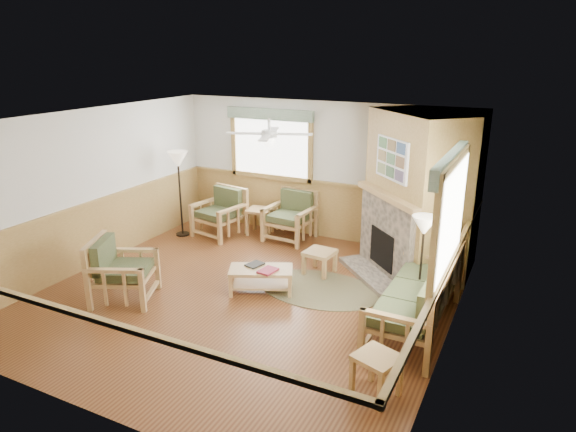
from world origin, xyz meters
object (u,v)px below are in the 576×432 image
at_px(end_table_chairs, 260,221).
at_px(footstool, 320,262).
at_px(armchair_left, 123,270).
at_px(armchair_back_left, 219,213).
at_px(armchair_back_right, 290,216).
at_px(sofa, 416,295).
at_px(floor_lamp_left, 180,194).
at_px(coffee_table, 261,280).
at_px(floor_lamp_right, 421,267).
at_px(end_table_sofa, 376,375).

xyz_separation_m(end_table_chairs, footstool, (1.86, -1.26, -0.07)).
bearing_deg(footstool, armchair_left, -136.20).
relative_size(armchair_back_left, armchair_back_right, 1.00).
xyz_separation_m(sofa, floor_lamp_left, (-5.10, 1.58, 0.38)).
height_order(armchair_back_left, armchair_left, armchair_left).
bearing_deg(coffee_table, armchair_back_left, 112.14).
distance_m(coffee_table, footstool, 1.18).
bearing_deg(coffee_table, sofa, -25.84).
bearing_deg(footstool, end_table_chairs, 145.94).
distance_m(armchair_back_right, armchair_left, 3.60).
bearing_deg(armchair_back_right, armchair_left, -103.39).
bearing_deg(armchair_back_left, armchair_back_right, 28.07).
height_order(end_table_chairs, floor_lamp_right, floor_lamp_right).
xyz_separation_m(coffee_table, end_table_chairs, (-1.31, 2.30, 0.07)).
xyz_separation_m(armchair_back_left, end_table_sofa, (4.37, -3.54, -0.23)).
bearing_deg(armchair_back_right, armchair_back_left, -158.63).
relative_size(coffee_table, end_table_chairs, 1.82).
bearing_deg(end_table_chairs, floor_lamp_right, -28.02).
distance_m(armchair_left, end_table_chairs, 3.46).
distance_m(armchair_left, coffee_table, 2.08).
xyz_separation_m(armchair_left, end_table_sofa, (4.08, -0.53, -0.23)).
relative_size(coffee_table, floor_lamp_right, 0.65).
height_order(end_table_sofa, floor_lamp_right, floor_lamp_right).
bearing_deg(floor_lamp_left, armchair_back_right, 19.96).
distance_m(armchair_back_left, end_table_chairs, 0.85).
bearing_deg(footstool, end_table_sofa, -56.18).
bearing_deg(end_table_chairs, footstool, -34.06).
height_order(armchair_back_right, end_table_sofa, armchair_back_right).
distance_m(coffee_table, floor_lamp_right, 2.45).
bearing_deg(end_table_sofa, armchair_back_left, 141.06).
distance_m(armchair_back_left, armchair_left, 3.02).
relative_size(coffee_table, footstool, 2.09).
relative_size(armchair_back_right, footstool, 2.05).
distance_m(sofa, armchair_left, 4.26).
relative_size(armchair_back_left, coffee_table, 0.98).
relative_size(end_table_chairs, end_table_sofa, 1.08).
relative_size(armchair_left, footstool, 2.06).
height_order(sofa, end_table_chairs, sofa).
bearing_deg(armchair_back_left, coffee_table, -31.98).
xyz_separation_m(floor_lamp_left, floor_lamp_right, (5.06, -1.20, -0.12)).
relative_size(footstool, floor_lamp_right, 0.31).
bearing_deg(armchair_left, floor_lamp_right, -94.45).
height_order(armchair_back_left, end_table_sofa, armchair_back_left).
bearing_deg(floor_lamp_left, end_table_chairs, 28.44).
relative_size(armchair_left, coffee_table, 0.99).
bearing_deg(floor_lamp_right, sofa, -84.47).
height_order(armchair_back_right, floor_lamp_left, floor_lamp_left).
xyz_separation_m(sofa, end_table_chairs, (-3.71, 2.34, -0.22)).
height_order(footstool, floor_lamp_right, floor_lamp_right).
bearing_deg(sofa, armchair_left, -74.60).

